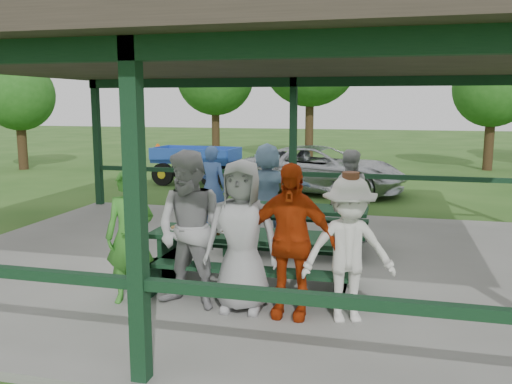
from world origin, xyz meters
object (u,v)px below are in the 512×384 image
(picnic_table_near, at_px, (253,253))
(contestant_grey_left, at_px, (192,230))
(contestant_red, at_px, (290,241))
(spectator_blue, at_px, (212,186))
(contestant_grey_mid, at_px, (242,236))
(farm_trailer, at_px, (196,164))
(picnic_table_far, at_px, (295,223))
(spectator_grey, at_px, (348,195))
(spectator_lblue, at_px, (267,189))
(pickup_truck, at_px, (321,170))
(contestant_green, at_px, (130,237))
(contestant_white_fedora, at_px, (349,250))

(picnic_table_near, distance_m, contestant_grey_left, 1.11)
(contestant_red, bearing_deg, spectator_blue, 121.80)
(contestant_grey_mid, xyz_separation_m, farm_trailer, (-4.33, 10.16, -0.39))
(picnic_table_near, height_order, picnic_table_far, same)
(spectator_grey, bearing_deg, spectator_lblue, -2.38)
(pickup_truck, bearing_deg, spectator_lblue, -172.74)
(picnic_table_far, relative_size, farm_trailer, 0.67)
(spectator_blue, bearing_deg, spectator_grey, 171.70)
(picnic_table_near, distance_m, pickup_truck, 8.62)
(contestant_grey_mid, bearing_deg, spectator_grey, 73.21)
(spectator_grey, xyz_separation_m, farm_trailer, (-5.28, 6.43, -0.30))
(spectator_lblue, relative_size, farm_trailer, 0.48)
(picnic_table_far, height_order, contestant_grey_left, contestant_grey_left)
(contestant_grey_left, distance_m, spectator_grey, 4.10)
(picnic_table_far, distance_m, contestant_green, 3.28)
(contestant_white_fedora, bearing_deg, picnic_table_far, 93.75)
(picnic_table_far, bearing_deg, contestant_grey_mid, -93.05)
(contestant_green, distance_m, spectator_lblue, 3.92)
(spectator_grey, relative_size, pickup_truck, 0.34)
(contestant_green, distance_m, spectator_grey, 4.48)
(contestant_grey_mid, xyz_separation_m, contestant_red, (0.58, -0.04, -0.01))
(contestant_white_fedora, relative_size, spectator_lblue, 0.99)
(picnic_table_far, bearing_deg, picnic_table_near, -95.88)
(contestant_green, bearing_deg, picnic_table_near, 21.60)
(picnic_table_near, height_order, contestant_red, contestant_red)
(contestant_white_fedora, height_order, pickup_truck, contestant_white_fedora)
(pickup_truck, bearing_deg, spectator_blue, 174.05)
(spectator_grey, bearing_deg, spectator_blue, -10.80)
(picnic_table_near, xyz_separation_m, spectator_lblue, (-0.48, 2.96, 0.39))
(spectator_grey, height_order, pickup_truck, spectator_grey)
(contestant_red, height_order, pickup_truck, contestant_red)
(spectator_blue, bearing_deg, contestant_grey_left, 105.92)
(contestant_grey_left, relative_size, farm_trailer, 0.54)
(spectator_lblue, bearing_deg, contestant_red, 99.97)
(picnic_table_near, relative_size, spectator_lblue, 1.58)
(contestant_green, relative_size, contestant_red, 0.93)
(contestant_green, distance_m, pickup_truck, 9.55)
(contestant_grey_left, xyz_separation_m, contestant_grey_mid, (0.60, 0.07, -0.05))
(contestant_grey_mid, xyz_separation_m, spectator_blue, (-1.77, 4.14, -0.10))
(spectator_lblue, height_order, spectator_blue, spectator_lblue)
(contestant_white_fedora, xyz_separation_m, spectator_blue, (-3.03, 4.17, -0.02))
(picnic_table_near, relative_size, contestant_white_fedora, 1.60)
(contestant_white_fedora, height_order, spectator_lblue, spectator_lblue)
(picnic_table_near, distance_m, farm_trailer, 10.31)
(picnic_table_far, relative_size, contestant_white_fedora, 1.40)
(contestant_white_fedora, relative_size, pickup_truck, 0.36)
(contestant_grey_mid, bearing_deg, contestant_red, -6.31)
(contestant_grey_left, xyz_separation_m, contestant_white_fedora, (1.86, 0.04, -0.13))
(contestant_grey_left, distance_m, contestant_grey_mid, 0.61)
(picnic_table_far, relative_size, contestant_grey_left, 1.25)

